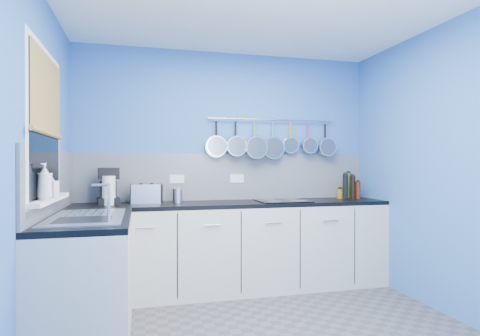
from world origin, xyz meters
name	(u,v)px	position (x,y,z in m)	size (l,w,h in m)	color
wall_back	(227,168)	(0.00, 1.51, 1.25)	(3.20, 0.02, 2.50)	#3467B6
wall_front	(410,172)	(0.00, -1.51, 1.25)	(3.20, 0.02, 2.50)	#3467B6
wall_left	(28,169)	(-1.61, 0.00, 1.25)	(0.02, 3.00, 2.50)	#3467B6
wall_right	(457,168)	(1.61, 0.00, 1.25)	(0.02, 3.00, 2.50)	#3467B6
backsplash_back	(228,177)	(0.00, 1.49, 1.15)	(3.20, 0.02, 0.50)	gray
backsplash_left	(52,181)	(-1.59, 0.60, 1.15)	(0.02, 1.80, 0.50)	gray
cabinet_run_back	(234,248)	(0.00, 1.20, 0.43)	(3.20, 0.60, 0.86)	beige
worktop_back	(234,204)	(0.00, 1.20, 0.88)	(3.20, 0.60, 0.04)	black
cabinet_run_left	(87,282)	(-1.30, 0.30, 0.43)	(0.60, 1.20, 0.86)	beige
worktop_left	(87,220)	(-1.30, 0.30, 0.88)	(0.60, 1.20, 0.04)	black
window_frame	(45,126)	(-1.58, 0.30, 1.55)	(0.01, 1.00, 1.10)	white
window_glass	(46,126)	(-1.57, 0.30, 1.55)	(0.01, 0.90, 1.00)	black
bamboo_blind	(47,94)	(-1.56, 0.30, 1.77)	(0.01, 0.90, 0.55)	#AD8148
window_sill	(49,199)	(-1.55, 0.30, 1.04)	(0.10, 0.98, 0.03)	white
sink_unit	(87,217)	(-1.30, 0.30, 0.90)	(0.50, 0.95, 0.01)	silver
mixer_tap	(109,201)	(-1.14, 0.12, 1.03)	(0.12, 0.08, 0.26)	silver
socket_left	(177,179)	(-0.55, 1.48, 1.13)	(0.15, 0.01, 0.09)	white
socket_right	(237,178)	(0.10, 1.48, 1.13)	(0.15, 0.01, 0.09)	white
pot_rail	(272,120)	(0.50, 1.45, 1.78)	(0.02, 0.02, 1.45)	silver
soap_bottle_a	(44,182)	(-1.53, 0.06, 1.17)	(0.09, 0.09, 0.24)	white
soap_bottle_b	(51,185)	(-1.53, 0.26, 1.14)	(0.08, 0.08, 0.17)	white
paper_towel	(109,190)	(-1.22, 1.20, 1.04)	(0.12, 0.12, 0.27)	white
coffee_maker	(108,186)	(-1.22, 1.27, 1.08)	(0.20, 0.22, 0.35)	black
toaster	(146,194)	(-0.87, 1.30, 0.99)	(0.29, 0.17, 0.19)	silver
canister	(178,195)	(-0.56, 1.28, 0.97)	(0.10, 0.10, 0.14)	silver
hob	(282,201)	(0.50, 1.14, 0.91)	(0.51, 0.45, 0.01)	black
pan_0	(216,138)	(-0.13, 1.44, 1.57)	(0.23, 0.05, 0.42)	silver
pan_1	(236,138)	(0.08, 1.44, 1.57)	(0.22, 0.09, 0.41)	silver
pan_2	(254,139)	(0.29, 1.44, 1.56)	(0.25, 0.13, 0.44)	silver
pan_3	(273,140)	(0.50, 1.44, 1.56)	(0.25, 0.07, 0.44)	silver
pan_4	(291,137)	(0.71, 1.44, 1.59)	(0.18, 0.05, 0.37)	silver
pan_5	(308,137)	(0.92, 1.44, 1.59)	(0.18, 0.09, 0.37)	silver
pan_6	(325,139)	(1.14, 1.44, 1.58)	(0.21, 0.10, 0.40)	silver
condiment_0	(354,191)	(1.44, 1.31, 0.99)	(0.07, 0.07, 0.17)	olive
condiment_1	(349,186)	(1.37, 1.33, 1.04)	(0.06, 0.06, 0.29)	#265919
condiment_2	(340,194)	(1.26, 1.31, 0.95)	(0.07, 0.07, 0.11)	#8C5914
condiment_3	(358,190)	(1.44, 1.23, 0.99)	(0.05, 0.05, 0.19)	#4C190C
condiment_4	(352,187)	(1.37, 1.24, 1.03)	(0.06, 0.06, 0.26)	black
condiment_5	(345,187)	(1.26, 1.21, 1.04)	(0.06, 0.06, 0.28)	black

